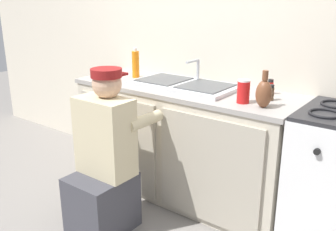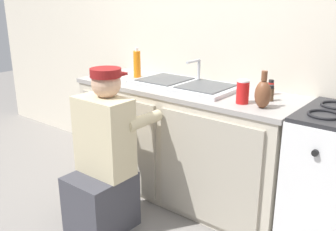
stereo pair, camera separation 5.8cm
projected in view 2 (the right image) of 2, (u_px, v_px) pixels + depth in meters
ground_plane at (160, 206)px, 2.87m from camera, size 12.00×12.00×0.00m
back_wall at (211, 34)px, 2.97m from camera, size 6.00×0.10×2.50m
counter_cabinet at (183, 144)px, 2.95m from camera, size 1.74×0.62×0.85m
countertop at (184, 89)px, 2.83m from camera, size 1.78×0.62×0.03m
sink_double_basin at (185, 84)px, 2.82m from camera, size 0.80×0.44×0.19m
plumber_person at (103, 165)px, 2.50m from camera, size 0.42×0.61×1.10m
vase_decorative at (263, 94)px, 2.27m from camera, size 0.10×0.10×0.23m
spice_bottle_pepper at (271, 93)px, 2.43m from camera, size 0.04×0.04×0.10m
soap_bottle_orange at (137, 64)px, 3.13m from camera, size 0.06×0.06×0.25m
soda_cup_red at (243, 92)px, 2.37m from camera, size 0.08×0.08×0.15m
spice_bottle_red at (271, 87)px, 2.59m from camera, size 0.04×0.04×0.10m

